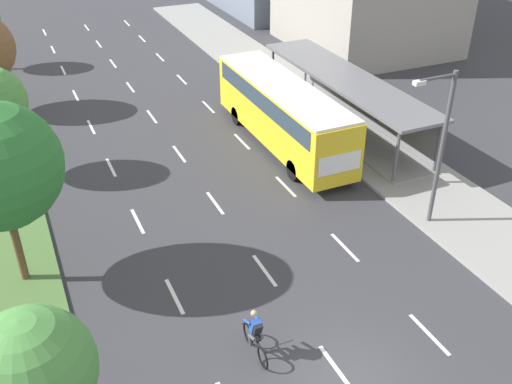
{
  "coord_description": "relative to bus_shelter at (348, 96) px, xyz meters",
  "views": [
    {
      "loc": [
        -7.29,
        -9.55,
        13.73
      ],
      "look_at": [
        1.23,
        9.35,
        1.2
      ],
      "focal_mm": 40.77,
      "sensor_mm": 36.0,
      "label": 1
    }
  ],
  "objects": [
    {
      "name": "lane_divider_center",
      "position": [
        -9.53,
        3.29,
        -1.86
      ],
      "size": [
        0.14,
        48.62,
        0.01
      ],
      "color": "white",
      "rests_on": "ground"
    },
    {
      "name": "median_tree_nearest",
      "position": [
        -17.68,
        -14.98,
        1.92
      ],
      "size": [
        2.91,
        2.91,
        5.14
      ],
      "color": "brown",
      "rests_on": "median_strip"
    },
    {
      "name": "lane_divider_right",
      "position": [
        -6.03,
        3.29,
        -1.86
      ],
      "size": [
        0.14,
        48.62,
        0.01
      ],
      "color": "white",
      "rests_on": "ground"
    },
    {
      "name": "median_strip",
      "position": [
        -17.83,
        4.48,
        -1.8
      ],
      "size": [
        2.6,
        52.0,
        0.12
      ],
      "primitive_type": "cube",
      "color": "#4C7038",
      "rests_on": "ground"
    },
    {
      "name": "bus_shelter",
      "position": [
        0.0,
        0.0,
        0.0
      ],
      "size": [
        2.9,
        13.79,
        2.86
      ],
      "color": "gray",
      "rests_on": "sidewalk_right"
    },
    {
      "name": "streetlight",
      "position": [
        -2.11,
        -9.63,
        2.02
      ],
      "size": [
        1.91,
        0.24,
        6.5
      ],
      "color": "#4C4C51",
      "rests_on": "sidewalk_right"
    },
    {
      "name": "bus",
      "position": [
        -4.28,
        -0.53,
        0.2
      ],
      "size": [
        2.54,
        11.29,
        3.37
      ],
      "color": "yellow",
      "rests_on": "ground"
    },
    {
      "name": "sidewalk_right",
      "position": [
        -0.28,
        4.48,
        -1.79
      ],
      "size": [
        4.5,
        52.0,
        0.15
      ],
      "primitive_type": "cube",
      "color": "gray",
      "rests_on": "ground"
    },
    {
      "name": "lane_divider_left",
      "position": [
        -13.03,
        3.29,
        -1.86
      ],
      "size": [
        0.14,
        48.62,
        0.01
      ],
      "color": "white",
      "rests_on": "ground"
    },
    {
      "name": "cyclist",
      "position": [
        -11.54,
        -13.29,
        -1.07
      ],
      "size": [
        0.46,
        1.82,
        1.71
      ],
      "color": "black",
      "rests_on": "ground"
    }
  ]
}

